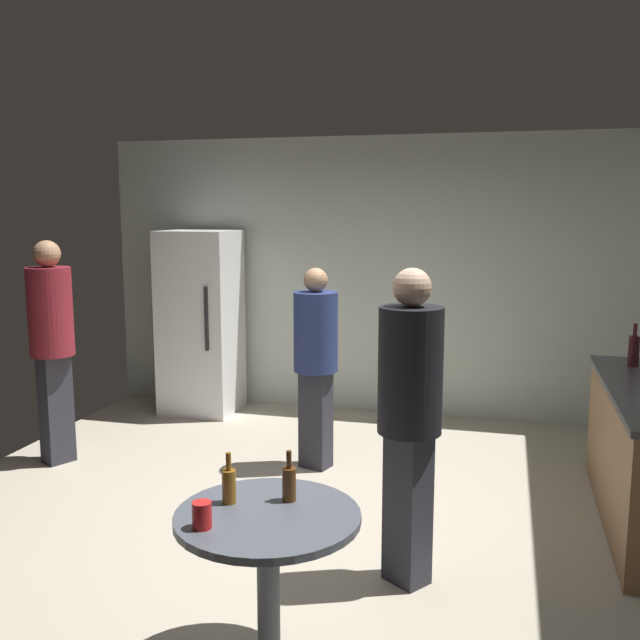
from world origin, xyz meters
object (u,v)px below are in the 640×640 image
object	(u,v)px
refrigerator	(201,322)
wine_bottle_on_counter	(634,350)
person_in_navy_shirt	(316,353)
person_in_black_shirt	(410,403)
plastic_cup_red	(202,515)
beer_bottle_brown	(289,483)
person_in_maroon_shirt	(52,334)
foreground_table	(268,536)
beer_bottle_amber	(229,485)

from	to	relation	value
refrigerator	wine_bottle_on_counter	size ratio (longest dim) A/B	5.81
person_in_navy_shirt	person_in_black_shirt	distance (m)	1.81
refrigerator	plastic_cup_red	world-z (taller)	refrigerator
wine_bottle_on_counter	beer_bottle_brown	distance (m)	3.09
beer_bottle_brown	person_in_maroon_shirt	size ratio (longest dim) A/B	0.13
refrigerator	person_in_navy_shirt	bearing A→B (deg)	-39.51
beer_bottle_brown	foreground_table	bearing A→B (deg)	-108.84
wine_bottle_on_counter	person_in_black_shirt	world-z (taller)	person_in_black_shirt
refrigerator	person_in_navy_shirt	xyz separation A→B (m)	(1.51, -1.25, 0.01)
beer_bottle_amber	plastic_cup_red	size ratio (longest dim) A/B	2.09
beer_bottle_amber	beer_bottle_brown	distance (m)	0.26
foreground_table	plastic_cup_red	xyz separation A→B (m)	(-0.21, -0.20, 0.16)
beer_bottle_brown	person_in_maroon_shirt	bearing A→B (deg)	142.99
person_in_black_shirt	beer_bottle_amber	bearing A→B (deg)	-2.64
foreground_table	beer_bottle_brown	size ratio (longest dim) A/B	3.48
wine_bottle_on_counter	person_in_black_shirt	bearing A→B (deg)	-128.10
foreground_table	person_in_black_shirt	bearing A→B (deg)	62.34
refrigerator	person_in_maroon_shirt	size ratio (longest dim) A/B	1.02
refrigerator	person_in_black_shirt	distance (m)	3.72
wine_bottle_on_counter	person_in_black_shirt	distance (m)	2.21
person_in_navy_shirt	person_in_maroon_shirt	size ratio (longest dim) A/B	0.89
beer_bottle_brown	person_in_navy_shirt	distance (m)	2.38
refrigerator	person_in_maroon_shirt	distance (m)	1.75
beer_bottle_amber	person_in_maroon_shirt	world-z (taller)	person_in_maroon_shirt
beer_bottle_amber	beer_bottle_brown	bearing A→B (deg)	19.99
foreground_table	beer_bottle_brown	xyz separation A→B (m)	(0.05, 0.15, 0.19)
foreground_table	person_in_navy_shirt	bearing A→B (deg)	100.33
beer_bottle_amber	person_in_navy_shirt	bearing A→B (deg)	95.98
foreground_table	plastic_cup_red	bearing A→B (deg)	-136.15
wine_bottle_on_counter	beer_bottle_brown	bearing A→B (deg)	-125.58
plastic_cup_red	person_in_navy_shirt	bearing A→B (deg)	95.13
beer_bottle_amber	foreground_table	bearing A→B (deg)	-16.35
wine_bottle_on_counter	plastic_cup_red	bearing A→B (deg)	-125.72
foreground_table	person_in_black_shirt	world-z (taller)	person_in_black_shirt
foreground_table	beer_bottle_amber	xyz separation A→B (m)	(-0.20, 0.06, 0.19)
foreground_table	plastic_cup_red	distance (m)	0.33
person_in_maroon_shirt	person_in_navy_shirt	bearing A→B (deg)	37.95
beer_bottle_brown	person_in_navy_shirt	world-z (taller)	person_in_navy_shirt
person_in_navy_shirt	person_in_black_shirt	xyz separation A→B (m)	(0.93, -1.55, 0.09)
refrigerator	plastic_cup_red	size ratio (longest dim) A/B	16.36
person_in_navy_shirt	person_in_black_shirt	world-z (taller)	person_in_black_shirt
beer_bottle_amber	refrigerator	bearing A→B (deg)	115.76
refrigerator	beer_bottle_amber	size ratio (longest dim) A/B	7.83
beer_bottle_amber	person_in_black_shirt	xyz separation A→B (m)	(0.68, 0.86, 0.19)
person_in_navy_shirt	beer_bottle_amber	bearing A→B (deg)	22.40
beer_bottle_brown	plastic_cup_red	size ratio (longest dim) A/B	2.09
beer_bottle_brown	person_in_black_shirt	world-z (taller)	person_in_black_shirt
person_in_maroon_shirt	person_in_black_shirt	bearing A→B (deg)	5.35
plastic_cup_red	wine_bottle_on_counter	bearing A→B (deg)	54.28
wine_bottle_on_counter	beer_bottle_brown	world-z (taller)	wine_bottle_on_counter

